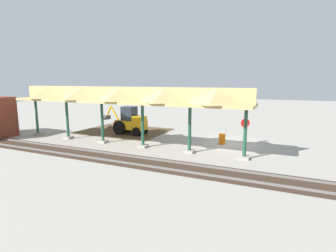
# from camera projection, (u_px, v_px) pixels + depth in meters

# --- Properties ---
(ground_plane) EXTENTS (120.00, 120.00, 0.00)m
(ground_plane) POSITION_uv_depth(u_px,v_px,m) (228.00, 144.00, 22.55)
(ground_plane) COLOR #9E998E
(dirt_work_zone) EXTENTS (9.13, 7.00, 0.01)m
(dirt_work_zone) POSITION_uv_depth(u_px,v_px,m) (124.00, 131.00, 28.42)
(dirt_work_zone) COLOR brown
(dirt_work_zone) RESTS_ON ground
(platform_canopy) EXTENTS (21.33, 3.20, 4.90)m
(platform_canopy) POSITION_uv_depth(u_px,v_px,m) (121.00, 96.00, 21.59)
(platform_canopy) COLOR #9E998E
(platform_canopy) RESTS_ON ground
(rail_tracks) EXTENTS (60.00, 2.58, 0.15)m
(rail_tracks) POSITION_uv_depth(u_px,v_px,m) (203.00, 171.00, 15.75)
(rail_tracks) COLOR slate
(rail_tracks) RESTS_ON ground
(stop_sign) EXTENTS (0.69, 0.38, 2.23)m
(stop_sign) POSITION_uv_depth(u_px,v_px,m) (245.00, 126.00, 22.24)
(stop_sign) COLOR gray
(stop_sign) RESTS_ON ground
(backhoe) EXTENTS (5.17, 1.84, 2.82)m
(backhoe) POSITION_uv_depth(u_px,v_px,m) (130.00, 122.00, 26.67)
(backhoe) COLOR orange
(backhoe) RESTS_ON ground
(dirt_mound) EXTENTS (6.16, 6.16, 2.17)m
(dirt_mound) POSITION_uv_depth(u_px,v_px,m) (118.00, 128.00, 30.03)
(dirt_mound) COLOR brown
(dirt_mound) RESTS_ON ground
(traffic_barrel) EXTENTS (0.56, 0.56, 0.90)m
(traffic_barrel) POSITION_uv_depth(u_px,v_px,m) (222.00, 139.00, 22.52)
(traffic_barrel) COLOR orange
(traffic_barrel) RESTS_ON ground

